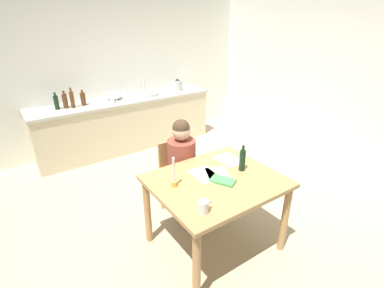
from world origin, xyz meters
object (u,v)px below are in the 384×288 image
(wine_glass_back_left, at_px, (111,92))
(person_seated, at_px, (185,165))
(mixing_bowl, at_px, (114,96))
(wine_bottle_on_table, at_px, (242,160))
(candlestick, at_px, (174,178))
(bottle_wine_red, at_px, (72,99))
(bottle_sauce, at_px, (83,99))
(book_magazine, at_px, (223,181))
(stovetop_kettle, at_px, (177,85))
(wine_glass_near_sink, at_px, (124,90))
(bottle_oil, at_px, (56,102))
(teacup_on_counter, at_px, (113,101))
(chair_at_table, at_px, (178,173))
(wine_glass_by_kettle, at_px, (119,91))
(bottle_vinegar, at_px, (65,101))
(coffee_mug, at_px, (203,207))
(sink_unit, at_px, (148,94))
(dining_table, at_px, (216,190))

(wine_glass_back_left, bearing_deg, person_seated, -90.56)
(mixing_bowl, bearing_deg, wine_bottle_on_table, -85.12)
(candlestick, xyz_separation_m, wine_bottle_on_table, (0.71, -0.13, 0.03))
(bottle_wine_red, relative_size, bottle_sauce, 1.25)
(book_magazine, xyz_separation_m, bottle_wine_red, (-0.64, 2.83, 0.23))
(stovetop_kettle, distance_m, wine_glass_near_sink, 1.02)
(wine_bottle_on_table, height_order, bottle_oil, bottle_oil)
(bottle_wine_red, xyz_separation_m, teacup_on_counter, (0.59, -0.12, -0.09))
(bottle_oil, bearing_deg, bottle_wine_red, -12.46)
(candlestick, distance_m, bottle_oil, 2.72)
(wine_glass_back_left, bearing_deg, book_magazine, -90.53)
(chair_at_table, distance_m, wine_bottle_on_table, 0.90)
(wine_glass_near_sink, relative_size, wine_glass_by_kettle, 1.00)
(person_seated, bearing_deg, wine_bottle_on_table, -63.76)
(candlestick, bearing_deg, bottle_wine_red, 94.87)
(bottle_wine_red, bearing_deg, mixing_bowl, 7.79)
(wine_bottle_on_table, bearing_deg, chair_at_table, 112.08)
(bottle_sauce, distance_m, wine_glass_back_left, 0.52)
(book_magazine, relative_size, wine_glass_near_sink, 1.47)
(chair_at_table, distance_m, bottle_oil, 2.30)
(book_magazine, bearing_deg, wine_glass_near_sink, 56.84)
(bottle_sauce, distance_m, wine_glass_near_sink, 0.75)
(bottle_sauce, height_order, wine_glass_near_sink, bottle_sauce)
(chair_at_table, height_order, bottle_vinegar, bottle_vinegar)
(candlestick, bearing_deg, stovetop_kettle, 57.66)
(wine_glass_near_sink, bearing_deg, bottle_oil, -173.28)
(coffee_mug, bearing_deg, bottle_oil, 97.93)
(book_magazine, xyz_separation_m, teacup_on_counter, (-0.05, 2.71, 0.14))
(bottle_wine_red, bearing_deg, book_magazine, -77.25)
(sink_unit, relative_size, mixing_bowl, 1.38)
(book_magazine, distance_m, wine_glass_by_kettle, 3.02)
(candlestick, height_order, bottle_vinegar, bottle_vinegar)
(sink_unit, distance_m, bottle_wine_red, 1.31)
(person_seated, relative_size, candlestick, 4.12)
(person_seated, xyz_separation_m, wine_glass_by_kettle, (0.17, 2.35, 0.33))
(dining_table, bearing_deg, candlestick, 160.94)
(coffee_mug, height_order, wine_glass_near_sink, wine_glass_near_sink)
(person_seated, height_order, wine_glass_back_left, person_seated)
(coffee_mug, bearing_deg, bottle_vinegar, 95.71)
(bottle_vinegar, bearing_deg, wine_glass_by_kettle, 8.74)
(sink_unit, distance_m, wine_glass_by_kettle, 0.52)
(candlestick, bearing_deg, bottle_vinegar, 96.84)
(bottle_sauce, bearing_deg, stovetop_kettle, -0.07)
(wine_glass_near_sink, height_order, wine_glass_back_left, same)
(dining_table, distance_m, coffee_mug, 0.54)
(candlestick, distance_m, mixing_bowl, 2.77)
(bottle_oil, relative_size, stovetop_kettle, 1.18)
(chair_at_table, bearing_deg, book_magazine, -89.75)
(dining_table, distance_m, person_seated, 0.59)
(person_seated, relative_size, wine_bottle_on_table, 4.44)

